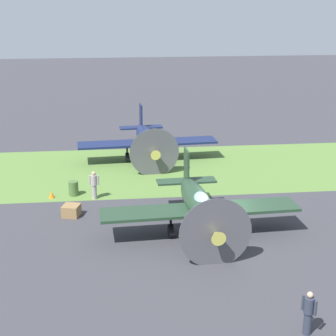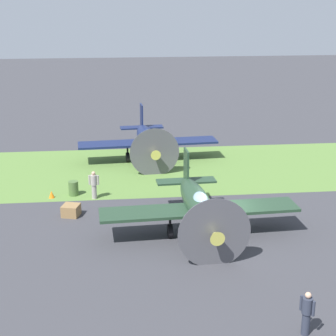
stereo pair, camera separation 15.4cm
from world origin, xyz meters
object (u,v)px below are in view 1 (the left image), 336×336
(airplane_lead, at_px, (199,205))
(runway_marker_cone, at_px, (52,195))
(ground_crew_mechanic, at_px, (309,312))
(fuel_drum, at_px, (73,188))
(supply_crate, at_px, (71,211))
(airplane_wingman, at_px, (147,140))
(ground_crew_chief, at_px, (94,184))

(airplane_lead, xyz_separation_m, runway_marker_cone, (8.07, -5.84, -1.31))
(ground_crew_mechanic, relative_size, runway_marker_cone, 3.93)
(airplane_lead, height_order, ground_crew_mechanic, airplane_lead)
(fuel_drum, bearing_deg, runway_marker_cone, 13.31)
(airplane_lead, height_order, supply_crate, airplane_lead)
(fuel_drum, bearing_deg, airplane_wingman, -125.88)
(airplane_lead, height_order, fuel_drum, airplane_lead)
(ground_crew_chief, distance_m, ground_crew_mechanic, 16.59)
(airplane_lead, distance_m, fuel_drum, 9.21)
(ground_crew_chief, bearing_deg, runway_marker_cone, -179.95)
(ground_crew_chief, bearing_deg, airplane_wingman, 72.80)
(ground_crew_chief, distance_m, fuel_drum, 1.54)
(ground_crew_mechanic, bearing_deg, airplane_wingman, 154.68)
(supply_crate, bearing_deg, ground_crew_mechanic, 127.49)
(ground_crew_mechanic, xyz_separation_m, supply_crate, (9.21, -12.01, -0.59))
(ground_crew_chief, xyz_separation_m, ground_crew_mechanic, (-7.99, 14.54, 0.00))
(ground_crew_chief, bearing_deg, airplane_lead, -35.89)
(ground_crew_mechanic, xyz_separation_m, fuel_drum, (9.27, -15.25, -0.46))
(fuel_drum, relative_size, runway_marker_cone, 2.05)
(airplane_wingman, height_order, ground_crew_mechanic, airplane_wingman)
(runway_marker_cone, bearing_deg, airplane_wingman, -131.10)
(airplane_wingman, relative_size, ground_crew_chief, 5.95)
(ground_crew_mechanic, bearing_deg, runway_marker_cone, 179.22)
(ground_crew_mechanic, height_order, fuel_drum, ground_crew_mechanic)
(airplane_lead, xyz_separation_m, airplane_wingman, (1.72, -13.12, 0.01))
(airplane_lead, distance_m, ground_crew_chief, 7.75)
(airplane_wingman, distance_m, ground_crew_mechanic, 22.63)
(airplane_wingman, height_order, ground_crew_chief, airplane_wingman)
(ground_crew_mechanic, bearing_deg, airplane_lead, 159.32)
(supply_crate, bearing_deg, airplane_wingman, -116.04)
(fuel_drum, bearing_deg, airplane_lead, 137.72)
(supply_crate, relative_size, runway_marker_cone, 2.05)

